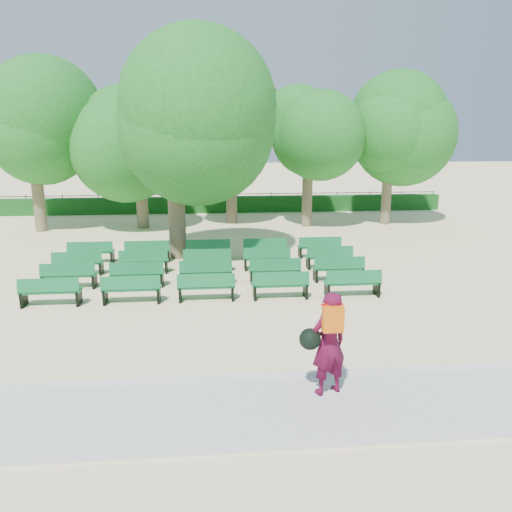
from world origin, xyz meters
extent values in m
plane|color=beige|center=(0.00, 0.00, 0.00)|extent=(120.00, 120.00, 0.00)
cube|color=beige|center=(0.00, -7.40, 0.03)|extent=(30.00, 2.20, 0.06)
cube|color=silver|center=(0.00, -6.25, 0.05)|extent=(30.00, 0.12, 0.10)
cube|color=#144F18|center=(0.00, 14.00, 0.45)|extent=(26.00, 0.70, 0.90)
cube|color=#126732|center=(-0.78, 0.70, 0.40)|extent=(1.61, 0.52, 0.05)
cube|color=#126732|center=(-0.78, 0.51, 0.62)|extent=(1.60, 0.20, 0.37)
cylinder|color=brown|center=(-1.85, 3.44, 1.72)|extent=(0.63, 0.63, 3.45)
ellipsoid|color=#1E7122|center=(-1.85, 3.44, 4.93)|extent=(5.39, 5.39, 4.85)
imported|color=#4C0A26|center=(1.39, -6.97, 1.00)|extent=(0.80, 0.66, 1.88)
cube|color=#E05E0B|center=(1.39, -7.18, 1.54)|extent=(0.35, 0.18, 0.44)
sphere|color=black|center=(1.03, -7.03, 1.12)|extent=(0.38, 0.38, 0.38)
camera|label=1|loc=(-0.63, -14.87, 4.60)|focal=35.00mm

